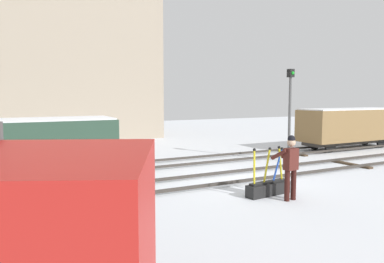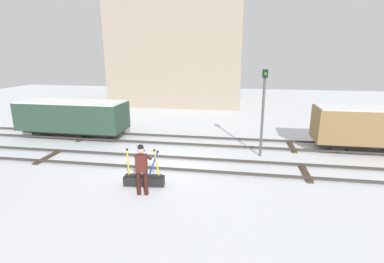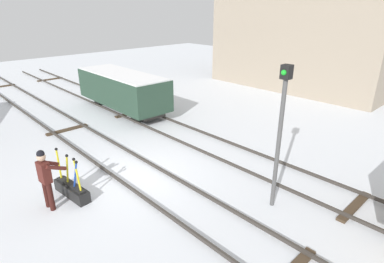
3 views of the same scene
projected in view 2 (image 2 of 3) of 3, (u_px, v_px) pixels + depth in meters
name	position (u px, v px, depth m)	size (l,w,h in m)	color
ground_plane	(168.00, 165.00, 13.13)	(60.00, 60.00, 0.00)	silver
track_main_line	(168.00, 163.00, 13.10)	(44.00, 1.94, 0.18)	#38332D
track_siding_near	(183.00, 140.00, 16.49)	(44.00, 1.94, 0.18)	#38332D
switch_lever_frame	(144.00, 179.00, 11.07)	(1.55, 0.52, 1.45)	black
rail_worker	(142.00, 166.00, 10.16)	(0.59, 0.71, 1.85)	#351511
signal_post	(263.00, 105.00, 13.66)	(0.24, 0.32, 4.12)	#4C4C4C
apartment_building	(178.00, 36.00, 27.79)	(12.27, 6.71, 12.73)	gray
freight_car_back_track	(381.00, 127.00, 14.59)	(6.28, 1.96, 2.25)	#2D2B28
freight_car_far_end	(73.00, 116.00, 17.25)	(6.27, 2.21, 2.14)	#2D2B28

